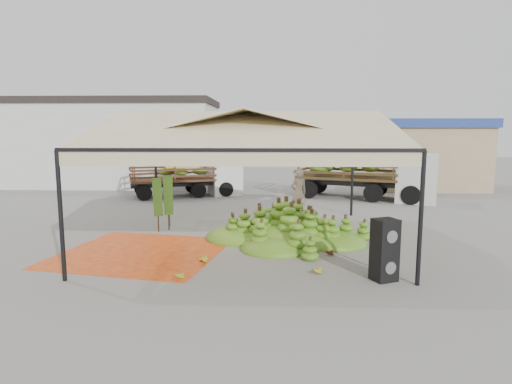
{
  "coord_description": "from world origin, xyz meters",
  "views": [
    {
      "loc": [
        0.73,
        -13.27,
        3.4
      ],
      "look_at": [
        0.2,
        1.5,
        1.3
      ],
      "focal_mm": 30.0,
      "sensor_mm": 36.0,
      "label": 1
    }
  ],
  "objects_px": {
    "banana_heap": "(288,224)",
    "vendor": "(299,193)",
    "speaker_stack": "(385,250)",
    "truck_left": "(191,173)",
    "truck_right": "(371,171)"
  },
  "relations": [
    {
      "from": "speaker_stack",
      "to": "truck_left",
      "type": "height_order",
      "value": "truck_left"
    },
    {
      "from": "vendor",
      "to": "truck_left",
      "type": "relative_size",
      "value": 0.32
    },
    {
      "from": "speaker_stack",
      "to": "truck_right",
      "type": "distance_m",
      "value": 12.33
    },
    {
      "from": "truck_left",
      "to": "truck_right",
      "type": "distance_m",
      "value": 9.33
    },
    {
      "from": "banana_heap",
      "to": "speaker_stack",
      "type": "distance_m",
      "value": 4.0
    },
    {
      "from": "banana_heap",
      "to": "speaker_stack",
      "type": "xyz_separation_m",
      "value": [
        2.08,
        -3.42,
        0.16
      ]
    },
    {
      "from": "banana_heap",
      "to": "vendor",
      "type": "relative_size",
      "value": 2.71
    },
    {
      "from": "speaker_stack",
      "to": "truck_left",
      "type": "relative_size",
      "value": 0.24
    },
    {
      "from": "speaker_stack",
      "to": "banana_heap",
      "type": "bearing_deg",
      "value": 97.53
    },
    {
      "from": "banana_heap",
      "to": "truck_left",
      "type": "distance_m",
      "value": 10.58
    },
    {
      "from": "speaker_stack",
      "to": "vendor",
      "type": "height_order",
      "value": "vendor"
    },
    {
      "from": "banana_heap",
      "to": "truck_left",
      "type": "xyz_separation_m",
      "value": [
        -4.79,
        9.41,
        0.65
      ]
    },
    {
      "from": "vendor",
      "to": "banana_heap",
      "type": "bearing_deg",
      "value": 58.31
    },
    {
      "from": "banana_heap",
      "to": "truck_right",
      "type": "bearing_deg",
      "value": 62.49
    },
    {
      "from": "banana_heap",
      "to": "vendor",
      "type": "bearing_deg",
      "value": 81.65
    }
  ]
}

